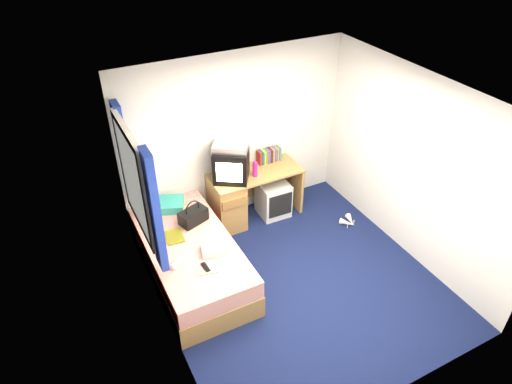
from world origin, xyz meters
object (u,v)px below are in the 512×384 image
crt_tv (231,164)px  aerosol_can (247,164)px  pillow (164,205)px  vcr (231,146)px  handbag (193,216)px  pink_water_bottle (255,170)px  storage_cube (273,199)px  magazine (174,236)px  desk (238,197)px  water_bottle (177,262)px  remote_control (206,267)px  bed (191,259)px  picture_frame (278,153)px  colour_swatch_fan (207,272)px  white_heels (349,222)px  towel (213,249)px

crt_tv → aerosol_can: crt_tv is taller
pillow → vcr: 1.16m
crt_tv → handbag: 0.89m
pillow → pink_water_bottle: bearing=-6.4°
storage_cube → magazine: bearing=-161.8°
desk → water_bottle: desk is taller
pink_water_bottle → handbag: 1.09m
aerosol_can → remote_control: (-1.17, -1.32, -0.29)m
bed → pink_water_bottle: bearing=27.9°
bed → magazine: magazine is taller
bed → magazine: bearing=126.6°
picture_frame → magazine: size_ratio=0.50×
colour_swatch_fan → water_bottle: bearing=132.3°
pillow → colour_swatch_fan: 1.36m
pink_water_bottle → colour_swatch_fan: pink_water_bottle is taller
white_heels → water_bottle: bearing=-175.0°
storage_cube → colour_swatch_fan: size_ratio=2.37×
desk → pink_water_bottle: size_ratio=6.22×
magazine → water_bottle: water_bottle is taller
vcr → white_heels: size_ratio=1.70×
desk → bed: bearing=-143.2°
bed → desk: size_ratio=1.54×
desk → colour_swatch_fan: bearing=-126.9°
picture_frame → magazine: bearing=-159.4°
magazine → water_bottle: 0.49m
storage_cube → aerosol_can: 0.70m
storage_cube → pink_water_bottle: size_ratio=2.50×
bed → towel: size_ratio=7.54×
desk → colour_swatch_fan: desk is taller
desk → magazine: 1.26m
pillow → crt_tv: size_ratio=0.83×
bed → vcr: 1.52m
magazine → bed: bearing=-53.4°
bed → remote_control: (0.01, -0.50, 0.28)m
aerosol_can → water_bottle: bearing=-141.6°
crt_tv → vcr: size_ratio=1.33×
pillow → towel: pillow is taller
pillow → picture_frame: picture_frame is taller
pink_water_bottle → magazine: 1.45m
towel → pink_water_bottle: bearing=42.4°
pink_water_bottle → towel: 1.41m
desk → towel: (-0.80, -1.03, 0.18)m
water_bottle → desk: bearing=40.1°
aerosol_can → colour_swatch_fan: bearing=-130.0°
remote_control → pink_water_bottle: bearing=40.1°
desk → white_heels: desk is taller
crt_tv → magazine: crt_tv is taller
colour_swatch_fan → pillow: bearing=92.2°
picture_frame → white_heels: (0.63, -1.01, -0.78)m
pink_water_bottle → white_heels: bearing=-31.9°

